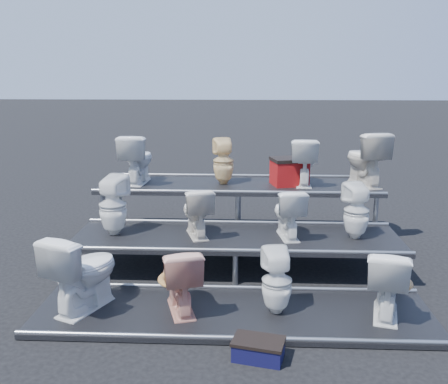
{
  "coord_description": "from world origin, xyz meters",
  "views": [
    {
      "loc": [
        0.13,
        -6.15,
        2.54
      ],
      "look_at": [
        -0.16,
        0.1,
        1.02
      ],
      "focal_mm": 40.0,
      "sensor_mm": 36.0,
      "label": 1
    }
  ],
  "objects_px": {
    "toilet_1": "(180,278)",
    "toilet_6": "(288,213)",
    "toilet_3": "(387,281)",
    "toilet_10": "(303,161)",
    "toilet_11": "(365,158)",
    "toilet_4": "(113,205)",
    "step_stool": "(258,351)",
    "toilet_0": "(83,271)",
    "toilet_2": "(277,281)",
    "red_crate": "(289,173)",
    "toilet_5": "(196,211)",
    "toilet_7": "(356,211)",
    "toilet_8": "(137,159)",
    "toilet_9": "(223,161)"
  },
  "relations": [
    {
      "from": "toilet_2",
      "to": "toilet_5",
      "type": "bearing_deg",
      "value": -62.5
    },
    {
      "from": "toilet_4",
      "to": "red_crate",
      "type": "xyz_separation_m",
      "value": [
        2.37,
        1.28,
        0.19
      ]
    },
    {
      "from": "step_stool",
      "to": "toilet_10",
      "type": "bearing_deg",
      "value": 91.26
    },
    {
      "from": "toilet_3",
      "to": "step_stool",
      "type": "bearing_deg",
      "value": 45.54
    },
    {
      "from": "toilet_10",
      "to": "step_stool",
      "type": "distance_m",
      "value": 3.65
    },
    {
      "from": "toilet_4",
      "to": "toilet_9",
      "type": "xyz_separation_m",
      "value": [
        1.37,
        1.3,
        0.36
      ]
    },
    {
      "from": "toilet_5",
      "to": "toilet_11",
      "type": "height_order",
      "value": "toilet_11"
    },
    {
      "from": "toilet_0",
      "to": "toilet_1",
      "type": "height_order",
      "value": "toilet_0"
    },
    {
      "from": "toilet_7",
      "to": "toilet_2",
      "type": "bearing_deg",
      "value": 36.33
    },
    {
      "from": "toilet_2",
      "to": "toilet_3",
      "type": "relative_size",
      "value": 0.94
    },
    {
      "from": "toilet_8",
      "to": "toilet_9",
      "type": "relative_size",
      "value": 1.08
    },
    {
      "from": "toilet_2",
      "to": "toilet_7",
      "type": "height_order",
      "value": "toilet_7"
    },
    {
      "from": "toilet_7",
      "to": "toilet_8",
      "type": "bearing_deg",
      "value": -37.18
    },
    {
      "from": "red_crate",
      "to": "toilet_10",
      "type": "bearing_deg",
      "value": -9.04
    },
    {
      "from": "toilet_6",
      "to": "toilet_3",
      "type": "bearing_deg",
      "value": 116.32
    },
    {
      "from": "toilet_4",
      "to": "step_stool",
      "type": "height_order",
      "value": "toilet_4"
    },
    {
      "from": "toilet_5",
      "to": "toilet_8",
      "type": "distance_m",
      "value": 1.72
    },
    {
      "from": "toilet_5",
      "to": "toilet_6",
      "type": "distance_m",
      "value": 1.17
    },
    {
      "from": "toilet_1",
      "to": "toilet_5",
      "type": "distance_m",
      "value": 1.35
    },
    {
      "from": "toilet_6",
      "to": "toilet_7",
      "type": "xyz_separation_m",
      "value": [
        0.86,
        0.0,
        0.03
      ]
    },
    {
      "from": "toilet_0",
      "to": "toilet_2",
      "type": "height_order",
      "value": "toilet_0"
    },
    {
      "from": "toilet_6",
      "to": "red_crate",
      "type": "relative_size",
      "value": 1.28
    },
    {
      "from": "toilet_1",
      "to": "step_stool",
      "type": "distance_m",
      "value": 1.19
    },
    {
      "from": "toilet_1",
      "to": "toilet_11",
      "type": "distance_m",
      "value": 3.68
    },
    {
      "from": "toilet_1",
      "to": "red_crate",
      "type": "relative_size",
      "value": 1.43
    },
    {
      "from": "toilet_0",
      "to": "toilet_9",
      "type": "xyz_separation_m",
      "value": [
        1.36,
        2.6,
        0.72
      ]
    },
    {
      "from": "toilet_3",
      "to": "toilet_11",
      "type": "relative_size",
      "value": 0.91
    },
    {
      "from": "toilet_10",
      "to": "toilet_11",
      "type": "xyz_separation_m",
      "value": [
        0.92,
        0.0,
        0.05
      ]
    },
    {
      "from": "step_stool",
      "to": "toilet_9",
      "type": "bearing_deg",
      "value": 111.28
    },
    {
      "from": "toilet_0",
      "to": "toilet_2",
      "type": "xyz_separation_m",
      "value": [
        2.04,
        0.0,
        -0.08
      ]
    },
    {
      "from": "toilet_4",
      "to": "toilet_10",
      "type": "relative_size",
      "value": 1.1
    },
    {
      "from": "toilet_2",
      "to": "toilet_5",
      "type": "xyz_separation_m",
      "value": [
        -0.97,
        1.3,
        0.37
      ]
    },
    {
      "from": "toilet_4",
      "to": "toilet_11",
      "type": "bearing_deg",
      "value": -141.05
    },
    {
      "from": "toilet_0",
      "to": "toilet_3",
      "type": "height_order",
      "value": "toilet_0"
    },
    {
      "from": "toilet_9",
      "to": "toilet_2",
      "type": "bearing_deg",
      "value": 91.95
    },
    {
      "from": "toilet_2",
      "to": "step_stool",
      "type": "height_order",
      "value": "toilet_2"
    },
    {
      "from": "red_crate",
      "to": "toilet_3",
      "type": "bearing_deg",
      "value": -86.97
    },
    {
      "from": "toilet_0",
      "to": "toilet_7",
      "type": "relative_size",
      "value": 1.2
    },
    {
      "from": "toilet_3",
      "to": "toilet_7",
      "type": "height_order",
      "value": "toilet_7"
    },
    {
      "from": "toilet_4",
      "to": "toilet_2",
      "type": "bearing_deg",
      "value": 166.18
    },
    {
      "from": "toilet_2",
      "to": "toilet_1",
      "type": "bearing_deg",
      "value": -9.16
    },
    {
      "from": "red_crate",
      "to": "toilet_7",
      "type": "bearing_deg",
      "value": -74.11
    },
    {
      "from": "toilet_1",
      "to": "toilet_6",
      "type": "height_order",
      "value": "toilet_6"
    },
    {
      "from": "toilet_8",
      "to": "step_stool",
      "type": "height_order",
      "value": "toilet_8"
    },
    {
      "from": "toilet_8",
      "to": "toilet_0",
      "type": "bearing_deg",
      "value": 93.63
    },
    {
      "from": "toilet_3",
      "to": "toilet_4",
      "type": "relative_size",
      "value": 0.95
    },
    {
      "from": "toilet_3",
      "to": "toilet_8",
      "type": "height_order",
      "value": "toilet_8"
    },
    {
      "from": "toilet_2",
      "to": "red_crate",
      "type": "bearing_deg",
      "value": -106.14
    },
    {
      "from": "toilet_7",
      "to": "toilet_9",
      "type": "height_order",
      "value": "toilet_9"
    },
    {
      "from": "toilet_1",
      "to": "toilet_6",
      "type": "distance_m",
      "value": 1.82
    }
  ]
}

